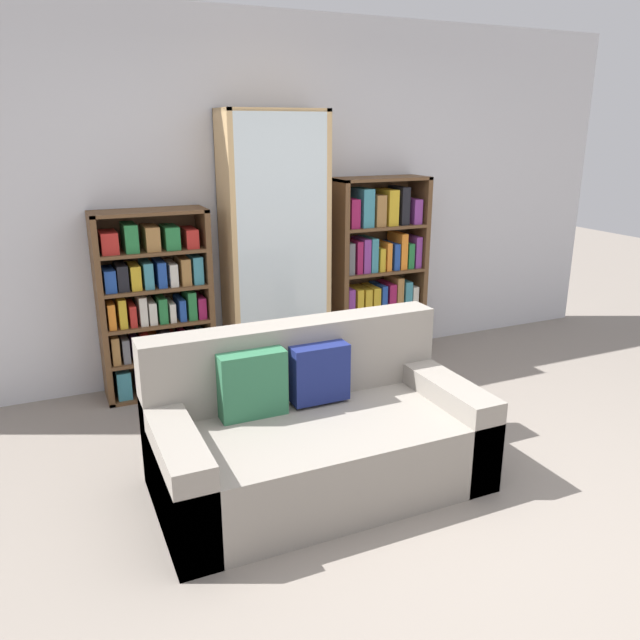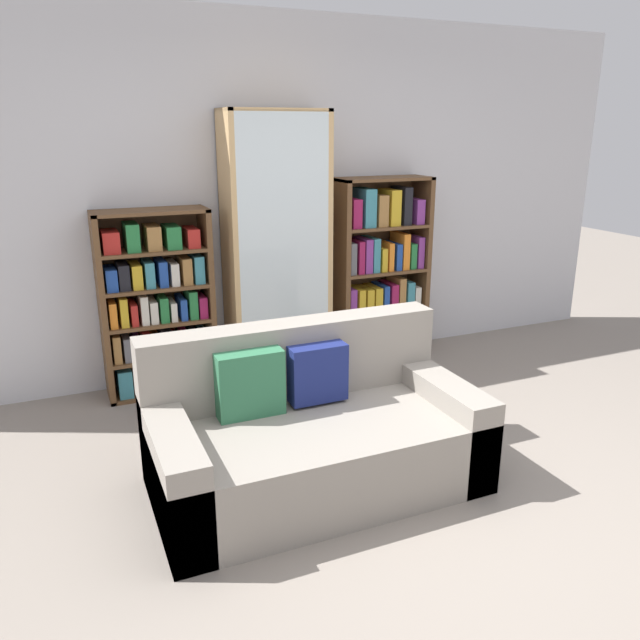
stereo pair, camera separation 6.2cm
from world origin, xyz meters
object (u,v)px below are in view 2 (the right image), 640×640
at_px(couch, 312,434).
at_px(display_cabinet, 276,250).
at_px(bookshelf_right, 380,272).
at_px(wine_bottle, 369,390).
at_px(bookshelf_left, 156,307).

height_order(couch, display_cabinet, display_cabinet).
xyz_separation_m(display_cabinet, bookshelf_right, (0.91, 0.02, -0.26)).
height_order(couch, wine_bottle, couch).
height_order(couch, bookshelf_right, bookshelf_right).
height_order(bookshelf_left, wine_bottle, bookshelf_left).
bearing_deg(display_cabinet, bookshelf_left, 178.97).
xyz_separation_m(couch, bookshelf_right, (1.29, 1.61, 0.45)).
xyz_separation_m(bookshelf_right, wine_bottle, (-0.57, -0.91, -0.60)).
height_order(bookshelf_right, wine_bottle, bookshelf_right).
bearing_deg(couch, bookshelf_right, 51.38).
xyz_separation_m(bookshelf_left, wine_bottle, (1.26, -0.91, -0.51)).
xyz_separation_m(display_cabinet, wine_bottle, (0.34, -0.89, -0.86)).
relative_size(bookshelf_left, display_cabinet, 0.67).
relative_size(display_cabinet, wine_bottle, 5.89).
bearing_deg(couch, wine_bottle, 44.32).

